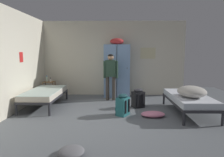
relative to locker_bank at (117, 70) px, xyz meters
The scene contains 14 objects.
ground_plane 2.75m from the locker_bank, 92.92° to the right, with size 9.13×9.13×0.00m, color slate.
room_backdrop 1.94m from the locker_bank, 140.92° to the right, with size 5.21×5.77×2.70m.
locker_bank is the anchor object (origin of this frame).
shelf_unit 2.46m from the locker_bank, behind, with size 0.38×0.30×0.57m.
bed_right 2.80m from the locker_bank, 47.08° to the right, with size 0.90×1.90×0.49m.
bed_left_rear 2.60m from the locker_bank, 147.07° to the right, with size 0.90×1.90×0.49m.
bedding_heap 2.93m from the locker_bank, 50.83° to the right, with size 0.68×0.80×0.27m.
person_traveler 0.60m from the locker_bank, 109.91° to the right, with size 0.48×0.23×1.52m.
water_bottle 2.48m from the locker_bank, behind, with size 0.06×0.06×0.21m.
lotion_bottle 2.34m from the locker_bank, behind, with size 0.05×0.05×0.14m.
backpack_teal 2.32m from the locker_bank, 86.60° to the right, with size 0.41×0.40×0.55m.
backpack_black 1.72m from the locker_bank, 67.27° to the right, with size 0.39×0.41×0.55m.
clothes_pile_grey 4.41m from the locker_bank, 99.75° to the right, with size 0.41×0.43×0.12m.
clothes_pile_pink 2.64m from the locker_bank, 69.15° to the right, with size 0.59×0.38×0.13m.
Camera 1 is at (0.08, -4.65, 1.59)m, focal length 32.71 mm.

